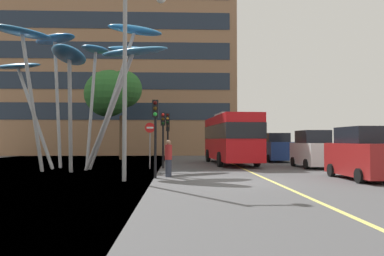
# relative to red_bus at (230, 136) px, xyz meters

# --- Properties ---
(ground) EXTENTS (120.00, 240.00, 0.10)m
(ground) POSITION_rel_red_bus_xyz_m (-2.12, -11.19, -2.03)
(ground) COLOR #4C4C4F
(red_bus) EXTENTS (3.06, 9.90, 3.63)m
(red_bus) POSITION_rel_red_bus_xyz_m (0.00, 0.00, 0.00)
(red_bus) COLOR red
(red_bus) RESTS_ON ground
(leaf_sculpture) EXTENTS (11.11, 9.59, 8.79)m
(leaf_sculpture) POSITION_rel_red_bus_xyz_m (-9.22, -4.63, 4.76)
(leaf_sculpture) COLOR #9EA0A5
(leaf_sculpture) RESTS_ON ground
(traffic_light_kerb_near) EXTENTS (0.28, 0.42, 3.55)m
(traffic_light_kerb_near) POSITION_rel_red_bus_xyz_m (-4.81, -9.66, 0.60)
(traffic_light_kerb_near) COLOR black
(traffic_light_kerb_near) RESTS_ON ground
(traffic_light_kerb_far) EXTENTS (0.28, 0.42, 3.40)m
(traffic_light_kerb_far) POSITION_rel_red_bus_xyz_m (-4.68, -3.84, 0.49)
(traffic_light_kerb_far) COLOR black
(traffic_light_kerb_far) RESTS_ON ground
(traffic_light_island_mid) EXTENTS (0.28, 0.42, 3.67)m
(traffic_light_island_mid) POSITION_rel_red_bus_xyz_m (-4.51, 0.49, 0.68)
(traffic_light_island_mid) COLOR black
(traffic_light_island_mid) RESTS_ON ground
(traffic_light_opposite) EXTENTS (0.28, 0.42, 3.21)m
(traffic_light_opposite) POSITION_rel_red_bus_xyz_m (-4.55, 2.66, 0.36)
(traffic_light_opposite) COLOR black
(traffic_light_opposite) RESTS_ON ground
(car_parked_near) EXTENTS (1.97, 4.48, 2.30)m
(car_parked_near) POSITION_rel_red_bus_xyz_m (4.35, -10.74, -0.90)
(car_parked_near) COLOR maroon
(car_parked_near) RESTS_ON ground
(car_parked_mid) EXTENTS (1.90, 4.08, 2.32)m
(car_parked_mid) POSITION_rel_red_bus_xyz_m (4.66, -3.64, -0.90)
(car_parked_mid) COLOR silver
(car_parked_mid) RESTS_ON ground
(car_parked_far) EXTENTS (2.02, 3.89, 2.26)m
(car_parked_far) POSITION_rel_red_bus_xyz_m (4.09, 2.88, -0.91)
(car_parked_far) COLOR navy
(car_parked_far) RESTS_ON ground
(car_side_street) EXTENTS (1.98, 4.51, 2.26)m
(car_side_street) POSITION_rel_red_bus_xyz_m (4.44, 9.51, -0.93)
(car_side_street) COLOR gold
(car_side_street) RESTS_ON ground
(car_far_side) EXTENTS (1.93, 4.56, 2.11)m
(car_far_side) POSITION_rel_red_bus_xyz_m (4.63, 15.20, -0.99)
(car_far_side) COLOR gray
(car_far_side) RESTS_ON ground
(street_lamp) EXTENTS (1.84, 0.44, 8.02)m
(street_lamp) POSITION_rel_red_bus_xyz_m (-5.63, -10.94, 3.12)
(street_lamp) COLOR gray
(street_lamp) RESTS_ON ground
(tree_pavement_near) EXTENTS (4.88, 5.17, 8.02)m
(tree_pavement_near) POSITION_rel_red_bus_xyz_m (-9.45, 6.09, 3.99)
(tree_pavement_near) COLOR brown
(tree_pavement_near) RESTS_ON ground
(pedestrian) EXTENTS (0.34, 0.34, 1.72)m
(pedestrian) POSITION_rel_red_bus_xyz_m (-4.21, -9.17, -1.11)
(pedestrian) COLOR #2D3342
(pedestrian) RESTS_ON ground
(no_entry_sign) EXTENTS (0.60, 0.12, 2.75)m
(no_entry_sign) POSITION_rel_red_bus_xyz_m (-5.43, -4.37, -0.16)
(no_entry_sign) COLOR gray
(no_entry_sign) RESTS_ON ground
(backdrop_building) EXTENTS (27.29, 15.25, 26.70)m
(backdrop_building) POSITION_rel_red_bus_xyz_m (-10.86, 21.94, 11.37)
(backdrop_building) COLOR #936B4C
(backdrop_building) RESTS_ON ground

